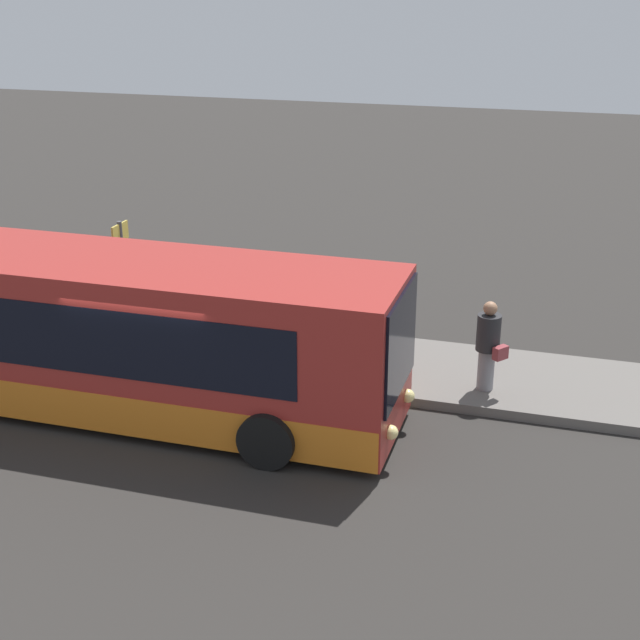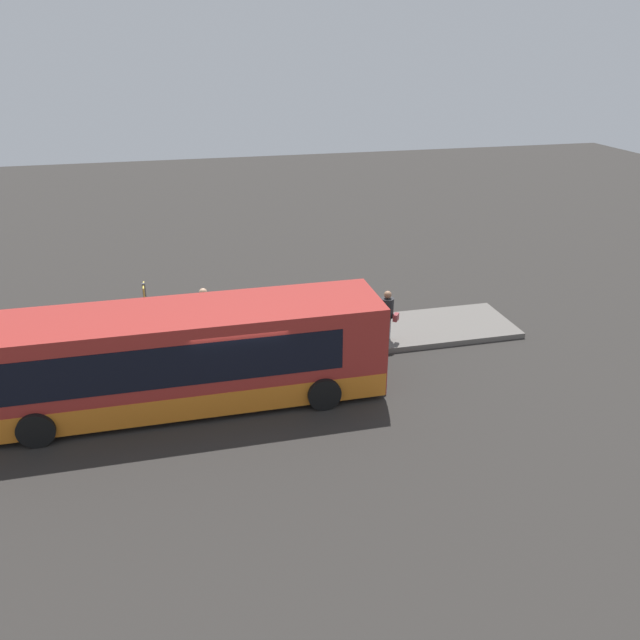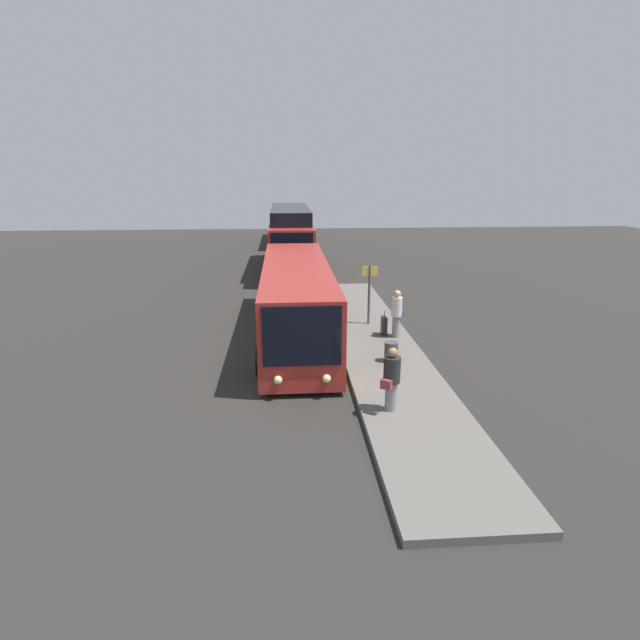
{
  "view_description": "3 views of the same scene",
  "coord_description": "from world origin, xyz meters",
  "px_view_note": "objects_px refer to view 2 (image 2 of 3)",
  "views": [
    {
      "loc": [
        6.55,
        -12.69,
        7.36
      ],
      "look_at": [
        2.54,
        0.74,
        1.86
      ],
      "focal_mm": 50.0,
      "sensor_mm": 36.0,
      "label": 1
    },
    {
      "loc": [
        -1.37,
        -15.48,
        9.39
      ],
      "look_at": [
        2.54,
        0.74,
        1.86
      ],
      "focal_mm": 35.0,
      "sensor_mm": 36.0,
      "label": 2
    },
    {
      "loc": [
        16.84,
        -0.3,
        6.12
      ],
      "look_at": [
        2.54,
        0.74,
        1.86
      ],
      "focal_mm": 28.0,
      "sensor_mm": 36.0,
      "label": 3
    }
  ],
  "objects_px": {
    "passenger_boarding": "(387,314)",
    "sign_post": "(147,311)",
    "bus_lead": "(174,359)",
    "trash_bin": "(282,330)",
    "suitcase": "(197,334)",
    "passenger_waiting": "(204,312)"
  },
  "relations": [
    {
      "from": "trash_bin",
      "to": "bus_lead",
      "type": "bearing_deg",
      "value": -139.8
    },
    {
      "from": "passenger_waiting",
      "to": "bus_lead",
      "type": "bearing_deg",
      "value": -159.39
    },
    {
      "from": "passenger_boarding",
      "to": "suitcase",
      "type": "xyz_separation_m",
      "value": [
        -6.19,
        1.05,
        -0.56
      ]
    },
    {
      "from": "passenger_boarding",
      "to": "sign_post",
      "type": "distance_m",
      "value": 7.73
    },
    {
      "from": "passenger_boarding",
      "to": "trash_bin",
      "type": "relative_size",
      "value": 2.62
    },
    {
      "from": "suitcase",
      "to": "trash_bin",
      "type": "bearing_deg",
      "value": -6.42
    },
    {
      "from": "passenger_boarding",
      "to": "sign_post",
      "type": "relative_size",
      "value": 0.71
    },
    {
      "from": "bus_lead",
      "to": "passenger_waiting",
      "type": "relative_size",
      "value": 6.47
    },
    {
      "from": "bus_lead",
      "to": "passenger_boarding",
      "type": "height_order",
      "value": "bus_lead"
    },
    {
      "from": "passenger_boarding",
      "to": "trash_bin",
      "type": "xyz_separation_m",
      "value": [
        -3.43,
        0.74,
        -0.58
      ]
    },
    {
      "from": "passenger_waiting",
      "to": "suitcase",
      "type": "xyz_separation_m",
      "value": [
        -0.3,
        -0.4,
        -0.62
      ]
    },
    {
      "from": "sign_post",
      "to": "trash_bin",
      "type": "bearing_deg",
      "value": 0.44
    },
    {
      "from": "bus_lead",
      "to": "sign_post",
      "type": "distance_m",
      "value": 3.04
    },
    {
      "from": "passenger_waiting",
      "to": "sign_post",
      "type": "bearing_deg",
      "value": 149.12
    },
    {
      "from": "passenger_waiting",
      "to": "sign_post",
      "type": "height_order",
      "value": "sign_post"
    },
    {
      "from": "suitcase",
      "to": "passenger_waiting",
      "type": "bearing_deg",
      "value": 52.89
    },
    {
      "from": "sign_post",
      "to": "passenger_boarding",
      "type": "bearing_deg",
      "value": -5.26
    },
    {
      "from": "bus_lead",
      "to": "suitcase",
      "type": "distance_m",
      "value": 3.48
    },
    {
      "from": "bus_lead",
      "to": "suitcase",
      "type": "bearing_deg",
      "value": 76.97
    },
    {
      "from": "passenger_boarding",
      "to": "sign_post",
      "type": "height_order",
      "value": "sign_post"
    },
    {
      "from": "bus_lead",
      "to": "suitcase",
      "type": "height_order",
      "value": "bus_lead"
    },
    {
      "from": "sign_post",
      "to": "trash_bin",
      "type": "relative_size",
      "value": 3.69
    }
  ]
}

